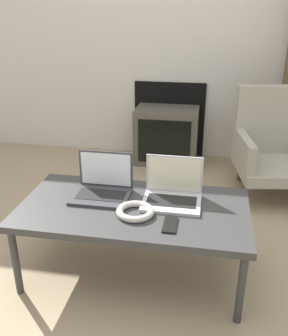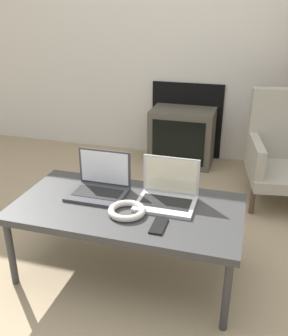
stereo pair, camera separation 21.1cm
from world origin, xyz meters
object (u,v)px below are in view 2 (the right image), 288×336
laptop_right (168,193)px  headphones (127,211)px  phone (159,226)px  laptop_left (100,184)px  tv (182,137)px

laptop_right → headphones: (-0.16, -0.18, -0.03)m
phone → headphones: bearing=158.3°
headphones → phone: headphones is taller
laptop_left → phone: (0.39, -0.25, -0.04)m
headphones → laptop_left: bearing=140.2°
laptop_left → laptop_right: (0.37, -0.00, 0.00)m
phone → tv: (-0.23, 1.75, -0.16)m
laptop_right → phone: bearing=-86.3°
laptop_right → laptop_left: bearing=179.7°
headphones → phone: bearing=-21.7°
laptop_right → tv: bearing=97.7°
laptop_left → headphones: laptop_left is taller
laptop_left → tv: (0.16, 1.51, -0.20)m
phone → laptop_left: bearing=147.6°
headphones → tv: bearing=91.7°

